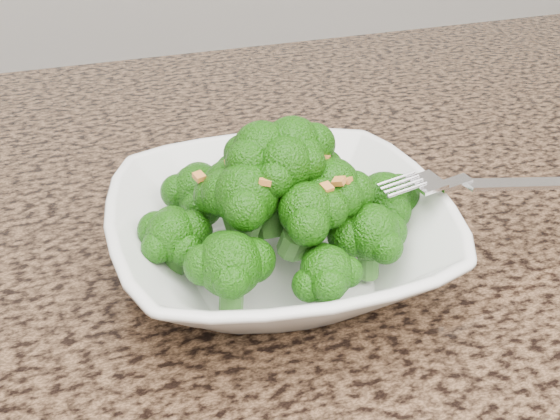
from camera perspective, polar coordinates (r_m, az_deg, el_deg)
name	(u,v)px	position (r m, az deg, el deg)	size (l,w,h in m)	color
granite_counter	(94,358)	(0.47, -14.85, -11.54)	(1.64, 1.04, 0.03)	brown
bowl	(280,237)	(0.49, 0.00, -2.17)	(0.23, 0.23, 0.06)	white
broccoli_pile	(280,151)	(0.45, 0.00, 4.82)	(0.20, 0.20, 0.07)	#1C600B
garlic_topping	(280,92)	(0.44, 0.00, 9.59)	(0.12, 0.12, 0.01)	orange
fork	(460,182)	(0.50, 14.40, 2.21)	(0.19, 0.03, 0.01)	silver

